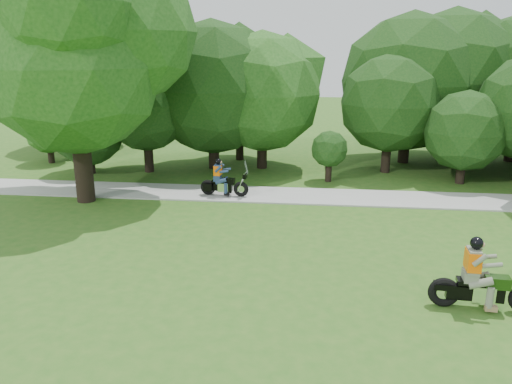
{
  "coord_description": "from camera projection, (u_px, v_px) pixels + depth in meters",
  "views": [
    {
      "loc": [
        -1.96,
        -10.92,
        5.64
      ],
      "look_at": [
        -3.64,
        3.83,
        1.35
      ],
      "focal_mm": 35.0,
      "sensor_mm": 36.0,
      "label": 1
    }
  ],
  "objects": [
    {
      "name": "tree_line",
      "position": [
        417.0,
        91.0,
        24.03
      ],
      "size": [
        39.32,
        11.21,
        7.63
      ],
      "color": "black",
      "rests_on": "ground"
    },
    {
      "name": "ground",
      "position": [
        391.0,
        296.0,
        11.78
      ],
      "size": [
        100.0,
        100.0,
        0.0
      ],
      "primitive_type": "plane",
      "color": "#2B5C1A",
      "rests_on": "ground"
    },
    {
      "name": "walkway",
      "position": [
        361.0,
        198.0,
        19.41
      ],
      "size": [
        60.0,
        2.2,
        0.06
      ],
      "primitive_type": "cube",
      "color": "gray",
      "rests_on": "ground"
    },
    {
      "name": "touring_motorcycle",
      "position": [
        221.0,
        182.0,
        19.47
      ],
      "size": [
        1.95,
        0.66,
        1.48
      ],
      "rotation": [
        0.0,
        0.0,
        -0.08
      ],
      "color": "black",
      "rests_on": "walkway"
    },
    {
      "name": "big_tree_west",
      "position": [
        75.0,
        45.0,
        17.87
      ],
      "size": [
        8.64,
        6.56,
        9.96
      ],
      "color": "black",
      "rests_on": "ground"
    },
    {
      "name": "chopper_motorcycle",
      "position": [
        480.0,
        283.0,
        11.02
      ],
      "size": [
        2.41,
        0.66,
        1.72
      ],
      "rotation": [
        0.0,
        0.0,
        -0.07
      ],
      "color": "black",
      "rests_on": "ground"
    }
  ]
}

